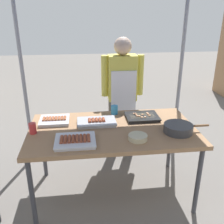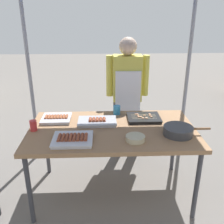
{
  "view_description": "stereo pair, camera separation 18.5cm",
  "coord_description": "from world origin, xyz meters",
  "px_view_note": "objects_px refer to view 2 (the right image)",
  "views": [
    {
      "loc": [
        -0.28,
        -2.22,
        1.83
      ],
      "look_at": [
        0.0,
        0.05,
        0.9
      ],
      "focal_mm": 41.31,
      "sensor_mm": 36.0,
      "label": 1
    },
    {
      "loc": [
        -0.09,
        -2.24,
        1.83
      ],
      "look_at": [
        0.0,
        0.05,
        0.9
      ],
      "focal_mm": 41.31,
      "sensor_mm": 36.0,
      "label": 2
    }
  ],
  "objects_px": {
    "drink_cup_near_edge": "(117,110)",
    "drink_cup_by_wok": "(33,126)",
    "tray_meat_skewers": "(144,118)",
    "tray_spring_rolls": "(56,118)",
    "tray_pork_links": "(73,139)",
    "tray_grilled_sausages": "(97,121)",
    "vendor_woman": "(127,90)",
    "condiment_bowl": "(135,138)",
    "stall_table": "(112,133)",
    "cooking_wok": "(178,130)"
  },
  "relations": [
    {
      "from": "stall_table",
      "to": "tray_grilled_sausages",
      "type": "xyz_separation_m",
      "value": [
        -0.15,
        0.13,
        0.07
      ]
    },
    {
      "from": "vendor_woman",
      "to": "tray_pork_links",
      "type": "bearing_deg",
      "value": 60.91
    },
    {
      "from": "drink_cup_near_edge",
      "to": "tray_grilled_sausages",
      "type": "bearing_deg",
      "value": -131.95
    },
    {
      "from": "tray_grilled_sausages",
      "to": "tray_spring_rolls",
      "type": "relative_size",
      "value": 1.3
    },
    {
      "from": "drink_cup_near_edge",
      "to": "vendor_woman",
      "type": "distance_m",
      "value": 0.45
    },
    {
      "from": "tray_grilled_sausages",
      "to": "drink_cup_by_wok",
      "type": "distance_m",
      "value": 0.62
    },
    {
      "from": "stall_table",
      "to": "drink_cup_by_wok",
      "type": "height_order",
      "value": "drink_cup_by_wok"
    },
    {
      "from": "drink_cup_by_wok",
      "to": "vendor_woman",
      "type": "bearing_deg",
      "value": 39.63
    },
    {
      "from": "tray_pork_links",
      "to": "cooking_wok",
      "type": "bearing_deg",
      "value": 5.36
    },
    {
      "from": "stall_table",
      "to": "tray_grilled_sausages",
      "type": "bearing_deg",
      "value": 138.76
    },
    {
      "from": "drink_cup_by_wok",
      "to": "tray_meat_skewers",
      "type": "bearing_deg",
      "value": 11.57
    },
    {
      "from": "tray_grilled_sausages",
      "to": "condiment_bowl",
      "type": "bearing_deg",
      "value": -48.65
    },
    {
      "from": "stall_table",
      "to": "condiment_bowl",
      "type": "relative_size",
      "value": 9.45
    },
    {
      "from": "tray_meat_skewers",
      "to": "vendor_woman",
      "type": "xyz_separation_m",
      "value": [
        -0.12,
        0.57,
        0.13
      ]
    },
    {
      "from": "tray_pork_links",
      "to": "tray_spring_rolls",
      "type": "height_order",
      "value": "tray_pork_links"
    },
    {
      "from": "tray_spring_rolls",
      "to": "tray_pork_links",
      "type": "bearing_deg",
      "value": -65.4
    },
    {
      "from": "tray_spring_rolls",
      "to": "cooking_wok",
      "type": "height_order",
      "value": "cooking_wok"
    },
    {
      "from": "cooking_wok",
      "to": "drink_cup_near_edge",
      "type": "relative_size",
      "value": 4.5
    },
    {
      "from": "tray_meat_skewers",
      "to": "tray_pork_links",
      "type": "xyz_separation_m",
      "value": [
        -0.69,
        -0.45,
        0.0
      ]
    },
    {
      "from": "tray_pork_links",
      "to": "tray_grilled_sausages",
      "type": "bearing_deg",
      "value": 60.79
    },
    {
      "from": "cooking_wok",
      "to": "vendor_woman",
      "type": "distance_m",
      "value": 1.01
    },
    {
      "from": "drink_cup_near_edge",
      "to": "drink_cup_by_wok",
      "type": "xyz_separation_m",
      "value": [
        -0.81,
        -0.38,
        0.0
      ]
    },
    {
      "from": "condiment_bowl",
      "to": "drink_cup_near_edge",
      "type": "xyz_separation_m",
      "value": [
        -0.13,
        0.62,
        0.02
      ]
    },
    {
      "from": "tray_spring_rolls",
      "to": "drink_cup_by_wok",
      "type": "relative_size",
      "value": 2.92
    },
    {
      "from": "tray_meat_skewers",
      "to": "drink_cup_by_wok",
      "type": "height_order",
      "value": "drink_cup_by_wok"
    },
    {
      "from": "tray_pork_links",
      "to": "drink_cup_near_edge",
      "type": "xyz_separation_m",
      "value": [
        0.42,
        0.61,
        0.03
      ]
    },
    {
      "from": "condiment_bowl",
      "to": "drink_cup_by_wok",
      "type": "bearing_deg",
      "value": 165.65
    },
    {
      "from": "tray_meat_skewers",
      "to": "cooking_wok",
      "type": "xyz_separation_m",
      "value": [
        0.26,
        -0.36,
        0.03
      ]
    },
    {
      "from": "tray_pork_links",
      "to": "tray_spring_rolls",
      "type": "relative_size",
      "value": 1.17
    },
    {
      "from": "condiment_bowl",
      "to": "tray_pork_links",
      "type": "bearing_deg",
      "value": 178.98
    },
    {
      "from": "stall_table",
      "to": "cooking_wok",
      "type": "xyz_separation_m",
      "value": [
        0.6,
        -0.16,
        0.1
      ]
    },
    {
      "from": "stall_table",
      "to": "condiment_bowl",
      "type": "distance_m",
      "value": 0.33
    },
    {
      "from": "tray_pork_links",
      "to": "tray_spring_rolls",
      "type": "xyz_separation_m",
      "value": [
        -0.21,
        0.47,
        -0.0
      ]
    },
    {
      "from": "tray_spring_rolls",
      "to": "vendor_woman",
      "type": "relative_size",
      "value": 0.19
    },
    {
      "from": "vendor_woman",
      "to": "condiment_bowl",
      "type": "bearing_deg",
      "value": 88.68
    },
    {
      "from": "tray_meat_skewers",
      "to": "condiment_bowl",
      "type": "relative_size",
      "value": 2.0
    },
    {
      "from": "drink_cup_by_wok",
      "to": "drink_cup_near_edge",
      "type": "bearing_deg",
      "value": 25.05
    },
    {
      "from": "stall_table",
      "to": "cooking_wok",
      "type": "height_order",
      "value": "cooking_wok"
    },
    {
      "from": "tray_meat_skewers",
      "to": "cooking_wok",
      "type": "distance_m",
      "value": 0.45
    },
    {
      "from": "cooking_wok",
      "to": "condiment_bowl",
      "type": "relative_size",
      "value": 2.54
    },
    {
      "from": "drink_cup_by_wok",
      "to": "stall_table",
      "type": "bearing_deg",
      "value": 1.22
    },
    {
      "from": "tray_grilled_sausages",
      "to": "vendor_woman",
      "type": "bearing_deg",
      "value": 60.98
    },
    {
      "from": "tray_spring_rolls",
      "to": "drink_cup_near_edge",
      "type": "relative_size",
      "value": 3.11
    },
    {
      "from": "stall_table",
      "to": "cooking_wok",
      "type": "relative_size",
      "value": 3.72
    },
    {
      "from": "tray_spring_rolls",
      "to": "drink_cup_near_edge",
      "type": "height_order",
      "value": "drink_cup_near_edge"
    },
    {
      "from": "tray_meat_skewers",
      "to": "drink_cup_by_wok",
      "type": "relative_size",
      "value": 3.33
    },
    {
      "from": "drink_cup_near_edge",
      "to": "vendor_woman",
      "type": "height_order",
      "value": "vendor_woman"
    },
    {
      "from": "tray_grilled_sausages",
      "to": "drink_cup_near_edge",
      "type": "relative_size",
      "value": 4.04
    },
    {
      "from": "stall_table",
      "to": "drink_cup_by_wok",
      "type": "bearing_deg",
      "value": -178.78
    },
    {
      "from": "tray_grilled_sausages",
      "to": "tray_meat_skewers",
      "type": "xyz_separation_m",
      "value": [
        0.48,
        0.08,
        -0.0
      ]
    }
  ]
}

